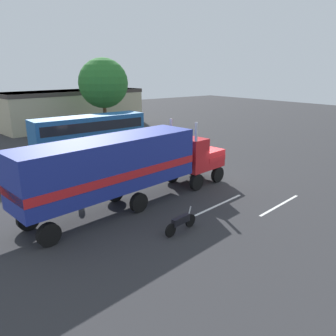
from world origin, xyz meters
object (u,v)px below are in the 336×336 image
object	(u,v)px
semi_truck	(127,164)
tree_left	(103,83)
person_bystander	(80,188)
parked_bus	(90,130)
motorcycle	(181,222)

from	to	relation	value
semi_truck	tree_left	size ratio (longest dim) A/B	1.58
person_bystander	semi_truck	bearing A→B (deg)	-46.88
semi_truck	parked_bus	world-z (taller)	semi_truck
tree_left	motorcycle	bearing A→B (deg)	-110.10
person_bystander	motorcycle	world-z (taller)	person_bystander
person_bystander	tree_left	distance (m)	23.19
semi_truck	parked_bus	size ratio (longest dim) A/B	1.30
parked_bus	tree_left	size ratio (longest dim) A/B	1.22
semi_truck	tree_left	xyz separation A→B (m)	(9.79, 21.42, 3.58)
parked_bus	motorcycle	bearing A→B (deg)	-102.14
semi_truck	person_bystander	world-z (taller)	semi_truck
person_bystander	tree_left	world-z (taller)	tree_left
semi_truck	motorcycle	xyz separation A→B (m)	(0.36, -4.35, -2.04)
parked_bus	tree_left	world-z (taller)	tree_left
person_bystander	tree_left	xyz separation A→B (m)	(11.79, 19.28, 5.21)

